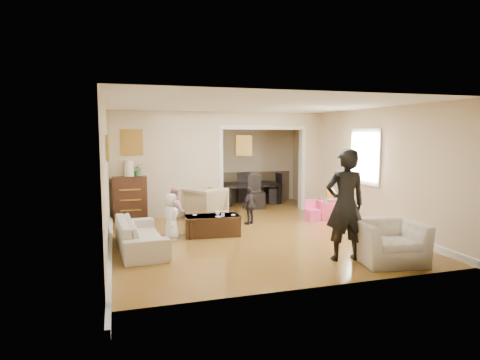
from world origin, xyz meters
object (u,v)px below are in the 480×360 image
object	(u,v)px
sofa	(140,234)
armchair_front	(389,242)
child_kneel_b	(175,211)
dining_table	(249,194)
armchair_back	(205,203)
coffee_table	(212,225)
cyan_cup	(325,199)
play_table	(328,210)
dresser	(130,199)
adult_person	(345,205)
table_lamp	(129,169)
coffee_cup	(218,213)
child_toddler	(250,206)
child_kneel_a	(171,217)

from	to	relation	value
sofa	armchair_front	bearing A→B (deg)	-120.38
sofa	child_kneel_b	distance (m)	1.23
armchair_front	dining_table	xyz separation A→B (m)	(-0.47, 5.76, -0.02)
armchair_back	armchair_front	xyz separation A→B (m)	(2.11, -4.19, -0.05)
coffee_table	cyan_cup	distance (m)	3.02
play_table	dining_table	distance (m)	2.76
play_table	dining_table	world-z (taller)	dining_table
armchair_back	armchair_front	bearing A→B (deg)	80.49
dresser	dining_table	size ratio (longest dim) A/B	0.60
adult_person	dresser	bearing A→B (deg)	-45.98
adult_person	child_kneel_b	distance (m)	3.50
table_lamp	adult_person	world-z (taller)	adult_person
dresser	coffee_cup	world-z (taller)	dresser
dining_table	adult_person	distance (m)	5.48
armchair_front	coffee_table	distance (m)	3.44
dining_table	adult_person	xyz separation A→B (m)	(-0.15, -5.45, 0.60)
play_table	child_toddler	xyz separation A→B (m)	(-1.98, 0.01, 0.20)
coffee_table	child_kneel_a	xyz separation A→B (m)	(-0.85, -0.15, 0.25)
cyan_cup	child_kneel_a	size ratio (longest dim) A/B	0.09
child_kneel_a	table_lamp	bearing A→B (deg)	35.06
armchair_back	coffee_table	xyz separation A→B (m)	(-0.20, -1.65, -0.18)
child_kneel_a	child_kneel_b	world-z (taller)	child_kneel_b
armchair_front	play_table	bearing A→B (deg)	88.03
child_kneel_a	coffee_table	bearing A→B (deg)	-63.23
dresser	coffee_cup	xyz separation A→B (m)	(1.64, -1.98, -0.07)
table_lamp	coffee_table	bearing A→B (deg)	-51.48
child_kneel_b	sofa	bearing A→B (deg)	127.87
dresser	table_lamp	distance (m)	0.71
cyan_cup	child_kneel_b	bearing A→B (deg)	-173.91
armchair_front	coffee_table	bearing A→B (deg)	142.66
coffee_table	play_table	xyz separation A→B (m)	(3.03, 0.74, 0.02)
coffee_table	adult_person	world-z (taller)	adult_person
armchair_front	child_kneel_a	bearing A→B (deg)	153.27
armchair_front	adult_person	world-z (taller)	adult_person
table_lamp	play_table	world-z (taller)	table_lamp
sofa	coffee_cup	distance (m)	1.68
coffee_table	child_kneel_b	xyz separation A→B (m)	(-0.70, 0.30, 0.28)
armchair_front	dining_table	size ratio (longest dim) A/B	0.58
table_lamp	child_kneel_b	size ratio (longest dim) A/B	0.37
play_table	cyan_cup	distance (m)	0.29
sofa	coffee_cup	xyz separation A→B (m)	(1.56, 0.59, 0.18)
dresser	child_kneel_b	xyz separation A→B (m)	(0.84, -1.63, -0.04)
dining_table	child_toddler	xyz separation A→B (m)	(-0.79, -2.47, 0.12)
dresser	child_kneel_b	size ratio (longest dim) A/B	1.09
armchair_back	child_kneel_a	world-z (taller)	child_kneel_a
armchair_back	armchair_front	world-z (taller)	armchair_back
play_table	adult_person	world-z (taller)	adult_person
dresser	play_table	bearing A→B (deg)	-14.67
dining_table	armchair_back	bearing A→B (deg)	-143.39
coffee_table	dining_table	size ratio (longest dim) A/B	0.62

